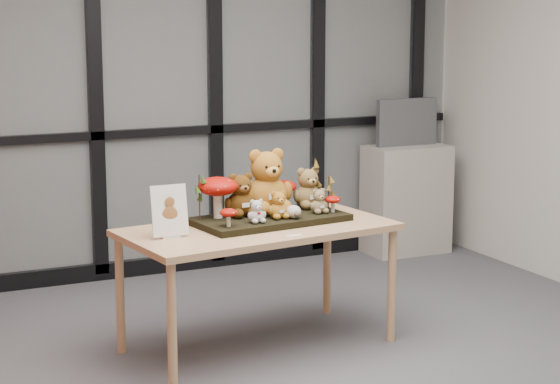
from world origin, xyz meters
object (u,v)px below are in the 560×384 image
mushroom_back_right (282,193)px  mushroom_front_left (229,217)px  cabinet (406,199)px  monitor (407,122)px  diorama_tray (270,219)px  bear_white_bow (256,210)px  mushroom_back_left (218,195)px  display_table (258,238)px  bear_tan_back (308,185)px  bear_brown_medium (241,192)px  sign_holder (170,213)px  bear_beige_small (319,200)px  plush_cream_hedgehog (294,211)px  mushroom_front_right (333,203)px  bear_small_yellow (278,203)px  bear_pooh_yellow (266,177)px

mushroom_back_right → mushroom_front_left: mushroom_back_right is taller
cabinet → monitor: size_ratio=1.64×
monitor → diorama_tray: bearing=-141.0°
bear_white_bow → monitor: size_ratio=0.28×
mushroom_back_left → display_table: bearing=-39.9°
bear_tan_back → mushroom_front_left: size_ratio=2.41×
mushroom_back_left → cabinet: (2.18, 1.43, -0.46)m
bear_tan_back → bear_white_bow: size_ratio=1.83×
mushroom_front_left → diorama_tray: bearing=26.2°
bear_brown_medium → sign_holder: bearing=-165.8°
display_table → mushroom_back_left: mushroom_back_left is taller
bear_beige_small → plush_cream_hedgehog: bear_beige_small is taller
mushroom_back_left → monitor: monitor is taller
diorama_tray → monitor: 2.46m
bear_brown_medium → bear_tan_back: bearing=0.3°
diorama_tray → mushroom_back_right: 0.25m
diorama_tray → bear_white_bow: 0.21m
diorama_tray → cabinet: bearing=31.8°
bear_brown_medium → mushroom_front_right: 0.56m
plush_cream_hedgehog → cabinet: 2.46m
bear_small_yellow → mushroom_front_left: size_ratio=1.59×
bear_small_yellow → bear_white_bow: 0.17m
cabinet → display_table: bearing=-141.6°
bear_brown_medium → mushroom_front_left: size_ratio=2.48×
sign_holder → mushroom_back_left: bearing=28.1°
bear_pooh_yellow → bear_small_yellow: bear_pooh_yellow is taller
bear_tan_back → diorama_tray: bearing=-164.0°
cabinet → bear_white_bow: bearing=-141.1°
diorama_tray → mushroom_front_left: bearing=-160.7°
bear_pooh_yellow → plush_cream_hedgehog: size_ratio=4.87×
bear_beige_small → plush_cream_hedgehog: size_ratio=1.86×
mushroom_back_right → bear_brown_medium: bearing=-164.3°
diorama_tray → bear_tan_back: bear_tan_back is taller
bear_beige_small → mushroom_front_right: bearing=-13.0°
mushroom_back_left → mushroom_front_right: (0.67, -0.14, -0.08)m
mushroom_back_left → sign_holder: (-0.36, -0.20, -0.04)m
plush_cream_hedgehog → monitor: bearing=35.7°
bear_brown_medium → bear_small_yellow: size_ratio=1.56×
bear_white_bow → mushroom_back_left: mushroom_back_left is taller
mushroom_back_right → bear_beige_small: bearing=-56.0°
monitor → mushroom_back_right: bearing=-141.7°
bear_beige_small → mushroom_front_left: bear_beige_small is taller
bear_white_bow → monitor: monitor is taller
diorama_tray → plush_cream_hedgehog: bearing=-58.2°
mushroom_front_left → monitor: monitor is taller
bear_brown_medium → mushroom_back_left: size_ratio=1.06×
bear_beige_small → sign_holder: 0.95m
monitor → mushroom_front_right: bearing=-133.5°
plush_cream_hedgehog → cabinet: (1.80, 1.63, -0.37)m
bear_tan_back → mushroom_front_left: (-0.64, -0.29, -0.08)m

